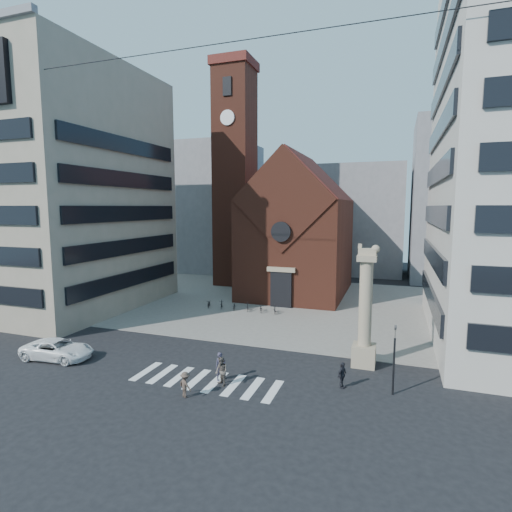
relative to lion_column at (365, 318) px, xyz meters
The scene contains 22 objects.
ground 11.01m from the lion_column, 163.32° to the right, with size 120.00×120.00×0.00m, color black.
piazza 19.18m from the lion_column, 122.03° to the left, with size 46.00×30.00×0.05m, color gray.
zebra_crossing 11.72m from the lion_column, 147.61° to the right, with size 10.20×3.20×0.01m, color white, non-canonical shape.
church 24.62m from the lion_column, 114.43° to the left, with size 12.00×16.65×18.00m.
campanile 34.29m from the lion_column, 128.68° to the left, with size 5.50×5.50×31.20m.
building_left 36.01m from the lion_column, 168.37° to the left, with size 18.00×20.00×26.00m, color gray.
bg_block_left 48.23m from the lion_column, 129.04° to the left, with size 16.00×14.00×22.00m, color gray.
bg_block_mid 42.55m from the lion_column, 95.45° to the left, with size 14.00×12.00×18.00m, color gray.
bg_block_right 41.69m from the lion_column, 72.91° to the left, with size 16.00×14.00×24.00m, color gray.
lion_column is the anchor object (origin of this frame).
traffic_light 4.62m from the lion_column, 63.54° to the right, with size 0.13×0.16×4.30m.
white_car 22.56m from the lion_column, 163.81° to the right, with size 2.40×5.21×1.45m, color white.
pedestrian_0 10.57m from the lion_column, 146.85° to the right, with size 0.68×0.45×1.86m, color #343043.
pedestrian_1 10.66m from the lion_column, 142.46° to the right, with size 0.89×0.69×1.83m, color #544A43.
pedestrian_2 4.98m from the lion_column, 103.80° to the right, with size 0.97×0.40×1.65m, color black.
pedestrian_3 13.04m from the lion_column, 138.75° to the right, with size 1.00×0.57×1.54m, color #493A31.
scooter_0 21.04m from the lion_column, 147.66° to the left, with size 0.55×1.56×0.82m, color black.
scooter_1 19.76m from the lion_column, 145.26° to the left, with size 0.43×1.52×0.91m, color black.
scooter_2 18.55m from the lion_column, 142.52° to the left, with size 0.55×1.56×0.82m, color black.
scooter_3 17.36m from the lion_column, 139.40° to the left, with size 0.43×1.52×0.91m, color black.
scooter_4 16.26m from the lion_column, 135.82° to the left, with size 0.55×1.56×0.82m, color black.
scooter_5 15.21m from the lion_column, 131.71° to the left, with size 0.43×1.52×0.91m, color black.
Camera 1 is at (11.78, -25.20, 11.22)m, focal length 28.00 mm.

